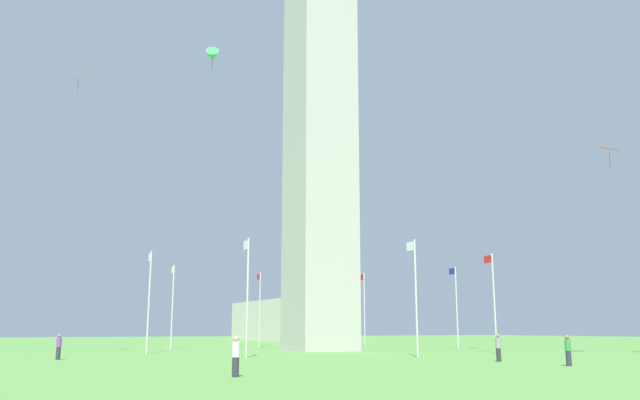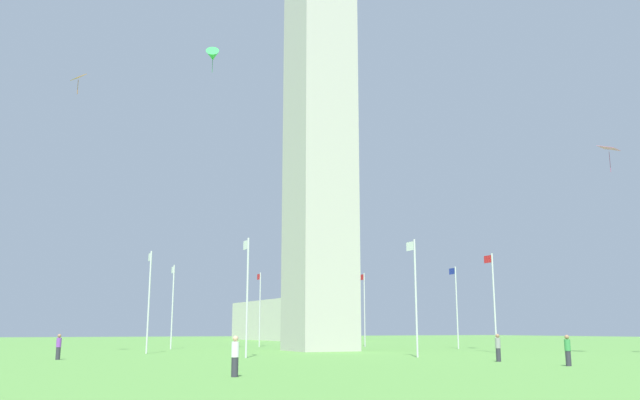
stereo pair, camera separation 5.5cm
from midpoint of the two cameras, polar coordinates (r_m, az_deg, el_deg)
The scene contains 18 objects.
ground_plane at distance 61.61m, azimuth -0.03°, elevation -13.06°, with size 260.00×260.00×0.00m, color #548C3D.
obelisk_monument at distance 65.91m, azimuth -0.02°, elevation 9.65°, with size 5.60×5.60×50.91m.
flagpole_n at distance 76.21m, azimuth -5.32°, elevation -9.20°, with size 1.12×0.14×8.43m.
flagpole_ne at distance 68.50m, azimuth -12.80°, elevation -8.75°, with size 1.12×0.14×8.43m.
flagpole_e at distance 56.59m, azimuth -14.75°, elevation -8.19°, with size 1.12×0.14×8.43m.
flagpole_se at distance 47.04m, azimuth -6.41°, elevation -7.93°, with size 1.12×0.14×8.43m.
flagpole_s at distance 47.98m, azimuth 8.32°, elevation -7.95°, with size 1.12×0.14×8.43m.
flagpole_sw at distance 58.47m, azimuth 14.92°, elevation -8.26°, with size 1.12×0.14×8.43m.
flagpole_w at distance 70.05m, azimuth 11.80°, elevation -8.84°, with size 1.12×0.14×8.43m.
flagpole_nw at distance 76.79m, azimuth 3.86°, elevation -9.24°, with size 1.12×0.14×8.43m.
person_gray_shirt at distance 42.53m, azimuth 15.29°, elevation -12.36°, with size 0.32×0.32×1.67m.
person_green_shirt at distance 38.56m, azimuth 20.83°, elevation -12.20°, with size 0.32×0.32×1.65m.
person_purple_shirt at distance 46.85m, azimuth -21.91°, elevation -11.83°, with size 0.32×0.32×1.65m.
person_white_shirt at distance 28.16m, azimuth -7.43°, elevation -13.41°, with size 0.32×0.32×1.68m.
kite_green_delta at distance 63.78m, azimuth -9.39°, elevation 12.36°, with size 1.89×1.68×2.50m.
kite_orange_diamond at distance 59.16m, azimuth -20.39°, elevation 9.98°, with size 1.34×1.24×1.81m.
kite_pink_diamond at distance 57.14m, azimuth 23.91°, elevation 4.10°, with size 1.72×1.76×2.21m.
distant_building at distance 126.62m, azimuth -2.51°, elevation -10.49°, with size 25.97×15.27×7.19m.
Camera 1 is at (-55.35, 26.98, 1.94)m, focal length 36.60 mm.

